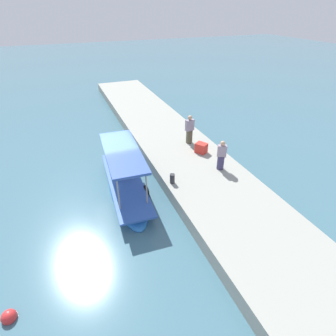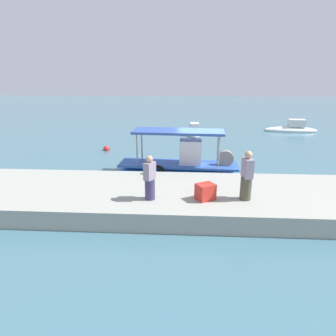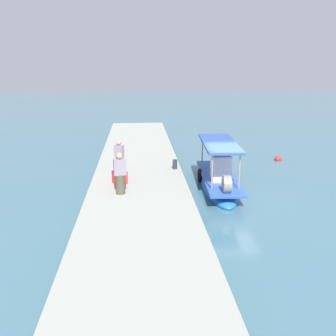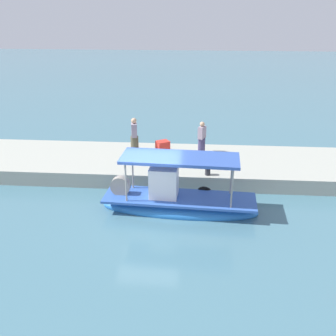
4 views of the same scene
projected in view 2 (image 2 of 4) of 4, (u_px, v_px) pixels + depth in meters
The scene contains 10 objects.
ground_plane at pixel (201, 172), 16.12m from camera, with size 120.00×120.00×0.00m, color #416C7B.
dock_quay at pixel (206, 199), 11.79m from camera, with size 36.00×4.48×0.70m, color #9DA094.
main_fishing_boat at pixel (180, 167), 15.64m from camera, with size 6.43×1.97×2.69m.
fisherman_near_bollard at pixel (247, 178), 10.62m from camera, with size 0.47×0.55×1.80m.
fisherman_by_crate at pixel (150, 180), 10.66m from camera, with size 0.49×0.53×1.63m.
mooring_bollard at pixel (151, 169), 13.57m from camera, with size 0.24×0.24×0.49m, color #2D2D33.
cargo_crate at pixel (205, 192), 10.77m from camera, with size 0.62×0.50×0.59m, color red.
marker_buoy at pixel (107, 149), 20.79m from camera, with size 0.46×0.46×0.46m.
moored_boat_near at pixel (291, 129), 27.70m from camera, with size 4.85×1.78×1.36m.
moored_boat_mid at pixel (194, 132), 26.23m from camera, with size 1.36×3.78×1.31m.
Camera 2 is at (-0.83, -15.40, 5.02)m, focal length 32.04 mm.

